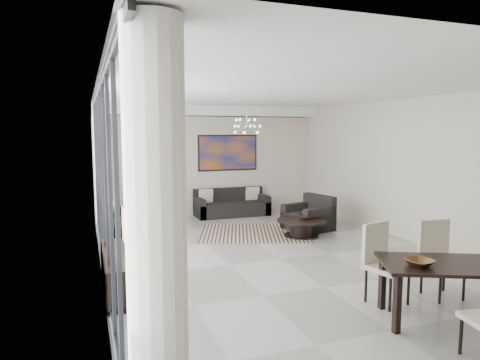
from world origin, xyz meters
name	(u,v)px	position (x,y,z in m)	size (l,w,h in m)	color
room_shell	(306,176)	(0.46, 0.00, 1.45)	(6.00, 9.00, 2.90)	#A8A39B
window_wall	(109,183)	(-2.86, 0.00, 1.47)	(0.37, 8.95, 2.90)	silver
soffit	(212,111)	(0.00, 4.30, 2.77)	(5.98, 0.40, 0.26)	white
painting	(228,153)	(0.50, 4.47, 1.65)	(1.68, 0.04, 0.98)	#AE5718
chandelier	(247,126)	(0.30, 2.50, 2.35)	(0.66, 0.66, 0.71)	silver
rug	(254,233)	(0.28, 1.98, 0.01)	(2.34, 1.80, 0.01)	black
coffee_table	(301,227)	(1.11, 1.35, 0.21)	(1.05, 1.05, 0.37)	black
bowl_coffee	(305,217)	(1.19, 1.34, 0.41)	(0.26, 0.26, 0.08)	brown
sofa_main	(231,206)	(0.46, 4.06, 0.24)	(1.95, 0.80, 0.71)	black
loveseat	(119,224)	(-2.54, 2.72, 0.25)	(0.83, 1.48, 0.74)	black
armchair	(309,218)	(1.59, 1.86, 0.27)	(1.07, 1.11, 0.78)	black
side_table	(167,208)	(-1.36, 3.60, 0.38)	(0.41, 0.41, 0.56)	black
tv_console	(121,271)	(-2.76, -0.54, 0.27)	(0.49, 1.73, 0.54)	black
television	(132,233)	(-2.60, -0.58, 0.82)	(0.97, 0.13, 0.56)	gray
dining_table	(458,271)	(0.84, -2.96, 0.63)	(1.92, 1.50, 0.72)	black
dining_chair_nw	(382,257)	(0.43, -2.12, 0.60)	(0.58, 0.58, 1.04)	beige
dining_chair_ne	(438,253)	(1.31, -2.20, 0.59)	(0.51, 0.51, 1.02)	beige
bowl_dining	(420,263)	(0.35, -2.88, 0.75)	(0.31, 0.31, 0.08)	brown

